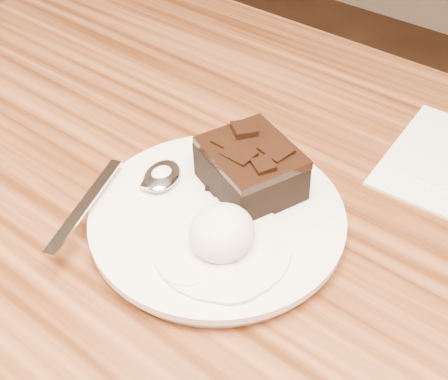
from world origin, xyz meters
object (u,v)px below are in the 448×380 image
Objects in this scene: brownie at (250,171)px; spoon at (162,177)px; plate at (217,220)px; ice_cream_scoop at (222,233)px.

spoon is at bearing -147.30° from brownie.
plate is 0.05m from ice_cream_scoop.
spoon reaches higher than plate.
brownie is 1.49× the size of ice_cream_scoop.
ice_cream_scoop reaches higher than spoon.
brownie is at bearing 86.47° from plate.
spoon is at bearing 179.57° from plate.
ice_cream_scoop is (0.03, -0.08, -0.00)m from brownie.
brownie reaches higher than spoon.
ice_cream_scoop is (0.03, -0.03, 0.03)m from plate.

